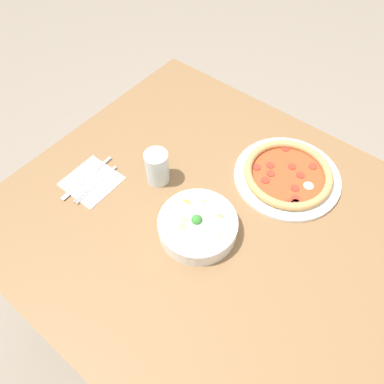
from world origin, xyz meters
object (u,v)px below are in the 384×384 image
at_px(pizza, 288,175).
at_px(fork, 97,184).
at_px(glass, 157,167).
at_px(knife, 89,176).
at_px(bowl, 198,225).

bearing_deg(pizza, fork, 41.21).
bearing_deg(pizza, glass, 38.97).
distance_m(pizza, glass, 0.42).
bearing_deg(knife, fork, 78.27).
xyz_separation_m(pizza, bowl, (0.10, 0.33, 0.01)).
bearing_deg(bowl, glass, -18.44).
height_order(pizza, glass, glass).
bearing_deg(bowl, fork, 10.84).
relative_size(pizza, knife, 1.59).
xyz_separation_m(bowl, knife, (0.40, 0.06, -0.03)).
bearing_deg(pizza, knife, 38.16).
distance_m(bowl, knife, 0.40).
distance_m(pizza, bowl, 0.35).
relative_size(bowl, knife, 1.07).
xyz_separation_m(pizza, knife, (0.50, 0.39, -0.01)).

